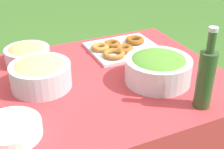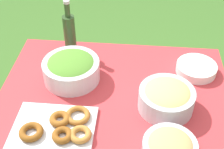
{
  "view_description": "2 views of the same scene",
  "coord_description": "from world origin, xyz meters",
  "px_view_note": "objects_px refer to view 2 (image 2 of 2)",
  "views": [
    {
      "loc": [
        0.45,
        1.12,
        1.39
      ],
      "look_at": [
        -0.05,
        0.03,
        0.73
      ],
      "focal_mm": 50.0,
      "sensor_mm": 36.0,
      "label": 1
    },
    {
      "loc": [
        0.09,
        -1.07,
        1.77
      ],
      "look_at": [
        -0.02,
        0.06,
        0.8
      ],
      "focal_mm": 50.0,
      "sensor_mm": 36.0,
      "label": 2
    }
  ],
  "objects_px": {
    "olive_oil_bottle": "(70,32)",
    "bread_bowl": "(170,148)",
    "plate_stack": "(196,68)",
    "salad_bowl": "(71,68)",
    "donut_platter": "(57,129)",
    "pasta_bowl": "(166,98)"
  },
  "relations": [
    {
      "from": "olive_oil_bottle",
      "to": "bread_bowl",
      "type": "distance_m",
      "value": 0.85
    },
    {
      "from": "plate_stack",
      "to": "olive_oil_bottle",
      "type": "height_order",
      "value": "olive_oil_bottle"
    },
    {
      "from": "salad_bowl",
      "to": "bread_bowl",
      "type": "bearing_deg",
      "value": -41.92
    },
    {
      "from": "salad_bowl",
      "to": "donut_platter",
      "type": "relative_size",
      "value": 0.78
    },
    {
      "from": "pasta_bowl",
      "to": "olive_oil_bottle",
      "type": "height_order",
      "value": "olive_oil_bottle"
    },
    {
      "from": "salad_bowl",
      "to": "plate_stack",
      "type": "relative_size",
      "value": 1.37
    },
    {
      "from": "salad_bowl",
      "to": "pasta_bowl",
      "type": "height_order",
      "value": "salad_bowl"
    },
    {
      "from": "donut_platter",
      "to": "plate_stack",
      "type": "height_order",
      "value": "plate_stack"
    },
    {
      "from": "plate_stack",
      "to": "pasta_bowl",
      "type": "bearing_deg",
      "value": -121.8
    },
    {
      "from": "salad_bowl",
      "to": "pasta_bowl",
      "type": "relative_size",
      "value": 1.13
    },
    {
      "from": "bread_bowl",
      "to": "salad_bowl",
      "type": "bearing_deg",
      "value": 138.08
    },
    {
      "from": "pasta_bowl",
      "to": "olive_oil_bottle",
      "type": "bearing_deg",
      "value": 142.48
    },
    {
      "from": "pasta_bowl",
      "to": "donut_platter",
      "type": "height_order",
      "value": "pasta_bowl"
    },
    {
      "from": "plate_stack",
      "to": "olive_oil_bottle",
      "type": "bearing_deg",
      "value": 169.78
    },
    {
      "from": "pasta_bowl",
      "to": "donut_platter",
      "type": "distance_m",
      "value": 0.51
    },
    {
      "from": "donut_platter",
      "to": "bread_bowl",
      "type": "distance_m",
      "value": 0.48
    },
    {
      "from": "pasta_bowl",
      "to": "salad_bowl",
      "type": "bearing_deg",
      "value": 160.79
    },
    {
      "from": "olive_oil_bottle",
      "to": "bread_bowl",
      "type": "bearing_deg",
      "value": -51.59
    },
    {
      "from": "salad_bowl",
      "to": "pasta_bowl",
      "type": "bearing_deg",
      "value": -19.21
    },
    {
      "from": "plate_stack",
      "to": "bread_bowl",
      "type": "bearing_deg",
      "value": -107.2
    },
    {
      "from": "donut_platter",
      "to": "pasta_bowl",
      "type": "bearing_deg",
      "value": 21.86
    },
    {
      "from": "salad_bowl",
      "to": "plate_stack",
      "type": "xyz_separation_m",
      "value": [
        0.64,
        0.11,
        -0.04
      ]
    }
  ]
}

